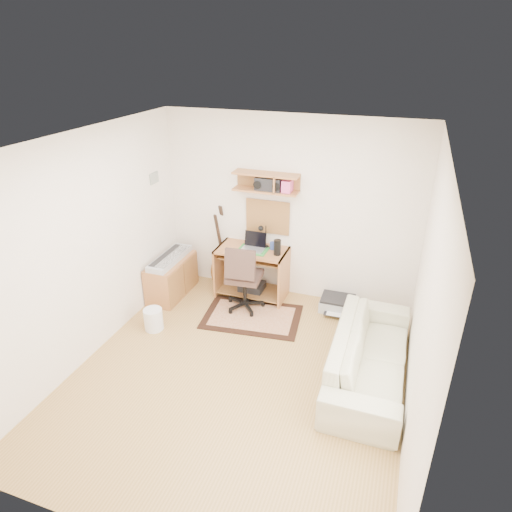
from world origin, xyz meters
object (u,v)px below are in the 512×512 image
(cabinet, at_px, (172,277))
(printer, at_px, (338,304))
(sofa, at_px, (371,348))
(task_chair, at_px, (245,276))
(desk, at_px, (252,273))

(cabinet, xyz_separation_m, printer, (2.40, 0.38, -0.19))
(printer, relative_size, sofa, 0.24)
(task_chair, relative_size, printer, 2.11)
(sofa, bearing_deg, task_chair, 63.89)
(printer, height_order, sofa, sofa)
(cabinet, xyz_separation_m, sofa, (2.96, -0.89, 0.11))
(desk, xyz_separation_m, printer, (1.27, 0.03, -0.29))
(desk, relative_size, sofa, 0.50)
(cabinet, height_order, sofa, sofa)
(sofa, bearing_deg, cabinet, 73.20)
(desk, height_order, sofa, sofa)
(printer, bearing_deg, desk, -179.90)
(task_chair, height_order, cabinet, task_chair)
(desk, relative_size, cabinet, 1.11)
(task_chair, distance_m, sofa, 2.01)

